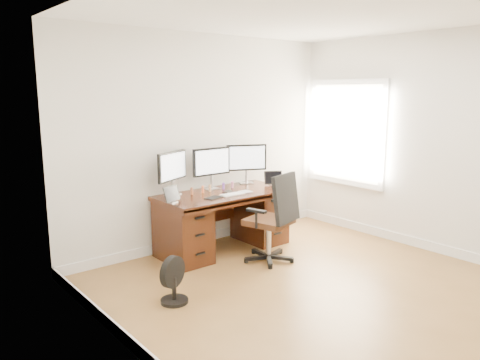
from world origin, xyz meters
TOP-DOWN VIEW (x-y plane):
  - ground at (0.00, 0.00)m, footprint 4.50×4.50m
  - back_wall at (0.00, 2.25)m, footprint 4.00×0.10m
  - right_wall at (2.00, 0.11)m, footprint 0.10×4.50m
  - desk at (0.00, 1.83)m, footprint 1.70×0.80m
  - office_chair at (0.19, 1.13)m, footprint 0.70×0.70m
  - floor_fan at (-1.29, 0.92)m, footprint 0.31×0.27m
  - monitor_left at (-0.58, 2.07)m, footprint 0.51×0.26m
  - monitor_center at (-0.00, 2.07)m, footprint 0.55×0.14m
  - monitor_right at (0.58, 2.07)m, footprint 0.51×0.26m
  - tablet_left at (-0.78, 1.75)m, footprint 0.25×0.15m
  - tablet_right at (0.79, 1.75)m, footprint 0.24×0.18m
  - keyboard at (-0.02, 1.62)m, footprint 0.30×0.13m
  - trackpad at (0.21, 1.65)m, footprint 0.14×0.14m
  - drawing_tablet at (-0.30, 1.63)m, footprint 0.23×0.18m
  - phone at (0.05, 1.80)m, footprint 0.16×0.12m
  - figurine_brown at (-0.39, 1.95)m, footprint 0.04×0.04m
  - figurine_orange at (-0.23, 1.95)m, footprint 0.04×0.04m
  - figurine_yellow at (-0.12, 1.95)m, footprint 0.04×0.04m
  - figurine_purple at (0.10, 1.95)m, footprint 0.04×0.04m
  - figurine_pink at (0.24, 1.95)m, footprint 0.04×0.04m

SIDE VIEW (x-z plane):
  - ground at x=0.00m, z-range 0.00..0.00m
  - floor_fan at x=-1.29m, z-range -0.01..0.45m
  - office_chair at x=0.19m, z-range -0.18..0.88m
  - desk at x=0.00m, z-range 0.03..0.78m
  - trackpad at x=0.21m, z-range 0.75..0.76m
  - drawing_tablet at x=-0.30m, z-range 0.75..0.76m
  - phone at x=0.05m, z-range 0.75..0.76m
  - keyboard at x=-0.02m, z-range 0.75..0.76m
  - figurine_brown at x=-0.39m, z-range 0.75..0.85m
  - figurine_orange at x=-0.23m, z-range 0.75..0.85m
  - figurine_yellow at x=-0.12m, z-range 0.75..0.85m
  - figurine_purple at x=0.10m, z-range 0.75..0.85m
  - figurine_pink at x=0.24m, z-range 0.75..0.85m
  - tablet_left at x=-0.78m, z-range 0.74..0.93m
  - tablet_right at x=0.79m, z-range 0.74..0.93m
  - monitor_left at x=-0.58m, z-range 0.82..1.35m
  - monitor_center at x=0.00m, z-range 0.82..1.35m
  - monitor_right at x=0.58m, z-range 0.82..1.35m
  - back_wall at x=0.00m, z-range 0.00..2.70m
  - right_wall at x=2.00m, z-range 0.00..2.70m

